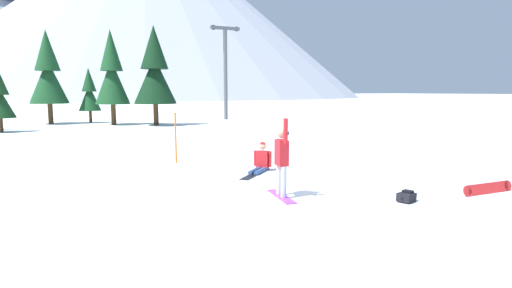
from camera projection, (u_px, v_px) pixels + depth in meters
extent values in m
plane|color=white|center=(320.00, 190.00, 10.77)|extent=(800.00, 800.00, 0.00)
cube|color=#993FD8|center=(281.00, 196.00, 10.12)|extent=(0.49, 1.47, 0.02)
cylinder|color=#B7B7BC|center=(279.00, 179.00, 10.22)|extent=(0.15, 0.15, 0.78)
cylinder|color=#B7B7BC|center=(284.00, 182.00, 9.91)|extent=(0.15, 0.15, 0.78)
cube|color=red|center=(282.00, 153.00, 9.97)|extent=(0.30, 0.43, 0.64)
cylinder|color=red|center=(278.00, 150.00, 10.22)|extent=(0.11, 0.11, 0.58)
cylinder|color=red|center=(286.00, 131.00, 9.65)|extent=(0.11, 0.11, 0.60)
sphere|color=tan|center=(282.00, 133.00, 9.91)|extent=(0.24, 0.24, 0.24)
cube|color=black|center=(287.00, 133.00, 9.95)|extent=(0.06, 0.17, 0.08)
cube|color=#335184|center=(263.00, 169.00, 13.51)|extent=(0.45, 0.45, 0.10)
cylinder|color=#335184|center=(260.00, 171.00, 13.01)|extent=(0.68, 0.65, 0.14)
cylinder|color=#335184|center=(254.00, 171.00, 13.08)|extent=(0.68, 0.65, 0.14)
cube|color=black|center=(253.00, 175.00, 12.69)|extent=(1.25, 1.20, 0.02)
cube|color=red|center=(263.00, 159.00, 13.47)|extent=(0.45, 0.46, 0.56)
cylinder|color=red|center=(270.00, 159.00, 13.37)|extent=(0.11, 0.11, 0.52)
cylinder|color=red|center=(255.00, 158.00, 13.56)|extent=(0.11, 0.11, 0.52)
sphere|color=tan|center=(263.00, 146.00, 13.41)|extent=(0.24, 0.24, 0.24)
sphere|color=red|center=(263.00, 145.00, 13.41)|extent=(0.20, 0.20, 0.20)
cube|color=red|center=(488.00, 188.00, 10.43)|extent=(1.51, 0.15, 0.28)
cylinder|color=red|center=(508.00, 186.00, 10.73)|extent=(0.29, 0.10, 0.28)
cylinder|color=red|center=(467.00, 191.00, 10.14)|extent=(0.29, 0.10, 0.28)
cube|color=black|center=(492.00, 187.00, 10.56)|extent=(0.20, 0.11, 0.15)
cube|color=black|center=(480.00, 188.00, 10.38)|extent=(0.20, 0.11, 0.15)
cube|color=black|center=(406.00, 197.00, 9.66)|extent=(0.53, 0.45, 0.22)
cube|color=black|center=(408.00, 191.00, 9.70)|extent=(0.27, 0.28, 0.07)
cylinder|color=black|center=(402.00, 198.00, 9.49)|extent=(0.12, 0.07, 0.02)
cylinder|color=orange|center=(176.00, 138.00, 14.75)|extent=(0.06, 0.06, 1.87)
cylinder|color=#472D19|center=(51.00, 114.00, 32.74)|extent=(0.38, 0.38, 1.67)
cone|color=#194723|center=(48.00, 81.00, 32.40)|extent=(2.96, 2.96, 3.54)
cone|color=#194723|center=(46.00, 50.00, 32.08)|extent=(1.93, 1.93, 3.25)
cylinder|color=#472D19|center=(91.00, 117.00, 34.06)|extent=(0.23, 0.23, 1.02)
cone|color=#194723|center=(90.00, 98.00, 33.86)|extent=(1.80, 1.80, 2.17)
cone|color=#194723|center=(89.00, 80.00, 33.66)|extent=(1.17, 1.17, 1.99)
cylinder|color=#472D19|center=(1.00, 125.00, 26.07)|extent=(0.21, 0.21, 0.94)
cylinder|color=#472D19|center=(114.00, 114.00, 31.96)|extent=(0.37, 0.37, 1.64)
cone|color=#194723|center=(112.00, 82.00, 31.62)|extent=(2.65, 2.65, 3.50)
cone|color=#194723|center=(111.00, 50.00, 31.31)|extent=(1.72, 1.72, 3.21)
cylinder|color=#472D19|center=(156.00, 115.00, 31.39)|extent=(0.38, 0.38, 1.69)
cone|color=black|center=(155.00, 80.00, 31.05)|extent=(3.25, 3.25, 3.59)
cone|color=black|center=(154.00, 47.00, 30.72)|extent=(2.11, 2.11, 3.29)
cylinder|color=#595B60|center=(226.00, 75.00, 37.69)|extent=(0.36, 0.36, 8.28)
cube|color=#595B60|center=(225.00, 28.00, 37.13)|extent=(2.85, 0.24, 0.30)
cylinder|color=black|center=(213.00, 27.00, 36.65)|extent=(0.44, 0.10, 0.44)
cylinder|color=black|center=(236.00, 29.00, 37.62)|extent=(0.44, 0.10, 0.44)
cone|color=#9EA3B2|center=(147.00, 7.00, 195.51)|extent=(203.99, 203.99, 86.55)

